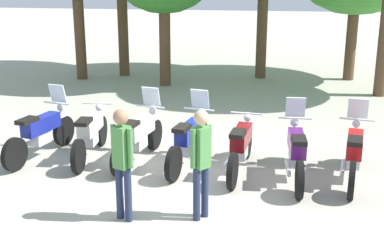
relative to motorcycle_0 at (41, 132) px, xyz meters
name	(u,v)px	position (x,y,z in m)	size (l,w,h in m)	color
ground_plane	(188,167)	(2.99, -0.13, -0.52)	(80.00, 80.00, 0.00)	#ADA899
motorcycle_0	(41,132)	(0.00, 0.00, 0.00)	(0.75, 2.16, 1.37)	black
motorcycle_1	(90,133)	(0.99, 0.10, -0.01)	(0.62, 2.19, 0.99)	black
motorcycle_2	(139,136)	(1.99, 0.06, 0.00)	(0.71, 2.18, 1.37)	black
motorcycle_3	(189,139)	(2.99, 0.01, 0.00)	(0.72, 2.17, 1.37)	black
motorcycle_4	(241,146)	(3.99, -0.15, -0.01)	(0.63, 2.19, 0.99)	black
motorcycle_5	(296,151)	(4.98, -0.33, 0.00)	(0.62, 2.19, 1.37)	black
motorcycle_6	(354,152)	(5.99, -0.22, 0.00)	(0.70, 2.18, 1.37)	black
person_0	(201,156)	(3.53, -2.10, 0.48)	(0.31, 0.37, 1.70)	#232D4C
person_1	(122,156)	(2.41, -2.33, 0.49)	(0.40, 0.30, 1.72)	#232D4C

